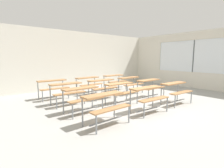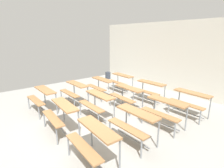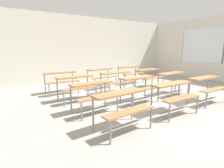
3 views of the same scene
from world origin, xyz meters
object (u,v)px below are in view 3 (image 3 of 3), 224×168
(desk_bench_r0c2, at_px, (207,84))
(desk_bench_r3c1, at_px, (101,74))
(desk_bench_r1c1, at_px, (139,83))
(desk_bench_r0c1, at_px, (175,91))
(desk_bench_r1c2, at_px, (174,78))
(desk_bench_r2c0, at_px, (76,83))
(desk_bench_r3c2, at_px, (131,71))
(desk_bench_r1c0, at_px, (94,90))
(desk_bench_r3c0, at_px, (61,77))
(desk_bench_r2c1, at_px, (117,78))
(desk_bench_r0c0, at_px, (122,102))
(desk_bench_r2c2, at_px, (149,74))

(desk_bench_r0c2, distance_m, desk_bench_r3c1, 3.72)
(desk_bench_r0c2, xyz_separation_m, desk_bench_r1c1, (-1.57, 1.14, 0.00))
(desk_bench_r0c1, relative_size, desk_bench_r1c2, 1.01)
(desk_bench_r2c0, relative_size, desk_bench_r3c2, 1.00)
(desk_bench_r1c0, xyz_separation_m, desk_bench_r3c0, (-0.06, 2.26, 0.00))
(desk_bench_r1c0, distance_m, desk_bench_r2c1, 1.90)
(desk_bench_r1c1, xyz_separation_m, desk_bench_r3c1, (0.08, 2.27, 0.00))
(desk_bench_r0c2, height_order, desk_bench_r2c0, same)
(desk_bench_r1c2, relative_size, desk_bench_r3c0, 1.00)
(desk_bench_r0c2, distance_m, desk_bench_r3c0, 4.63)
(desk_bench_r0c0, bearing_deg, desk_bench_r1c2, 17.45)
(desk_bench_r0c1, xyz_separation_m, desk_bench_r3c1, (0.01, 3.41, 0.00))
(desk_bench_r0c0, relative_size, desk_bench_r0c1, 1.00)
(desk_bench_r3c0, bearing_deg, desk_bench_r1c2, -35.78)
(desk_bench_r1c2, xyz_separation_m, desk_bench_r2c1, (-1.51, 1.19, 0.00))
(desk_bench_r2c0, xyz_separation_m, desk_bench_r2c2, (3.03, -0.03, 0.00))
(desk_bench_r0c2, distance_m, desk_bench_r3c2, 3.44)
(desk_bench_r0c0, height_order, desk_bench_r2c0, same)
(desk_bench_r3c0, bearing_deg, desk_bench_r3c2, 1.29)
(desk_bench_r2c0, bearing_deg, desk_bench_r2c2, -0.43)
(desk_bench_r3c1, bearing_deg, desk_bench_r3c0, 176.32)
(desk_bench_r1c2, xyz_separation_m, desk_bench_r3c1, (-1.48, 2.30, 0.00))
(desk_bench_r2c2, xyz_separation_m, desk_bench_r3c2, (0.07, 1.18, 0.00))
(desk_bench_r1c0, height_order, desk_bench_r1c1, same)
(desk_bench_r0c0, height_order, desk_bench_r3c0, same)
(desk_bench_r2c0, distance_m, desk_bench_r2c2, 3.03)
(desk_bench_r1c1, xyz_separation_m, desk_bench_r3c2, (1.63, 2.30, 0.00))
(desk_bench_r1c2, bearing_deg, desk_bench_r0c0, -161.71)
(desk_bench_r0c1, relative_size, desk_bench_r0c2, 1.00)
(desk_bench_r1c0, height_order, desk_bench_r2c1, same)
(desk_bench_r0c1, bearing_deg, desk_bench_r3c1, 92.45)
(desk_bench_r0c2, height_order, desk_bench_r3c0, same)
(desk_bench_r2c2, bearing_deg, desk_bench_r3c0, 156.63)
(desk_bench_r3c0, xyz_separation_m, desk_bench_r3c1, (1.62, -0.02, 0.00))
(desk_bench_r0c2, relative_size, desk_bench_r1c0, 1.00)
(desk_bench_r3c2, bearing_deg, desk_bench_r3c0, -179.50)
(desk_bench_r0c0, bearing_deg, desk_bench_r0c1, -3.25)
(desk_bench_r1c2, height_order, desk_bench_r3c2, same)
(desk_bench_r1c0, distance_m, desk_bench_r3c1, 2.74)
(desk_bench_r3c0, relative_size, desk_bench_r3c1, 0.98)
(desk_bench_r2c0, distance_m, desk_bench_r3c0, 1.14)
(desk_bench_r0c2, height_order, desk_bench_r1c1, same)
(desk_bench_r0c1, bearing_deg, desk_bench_r1c2, 39.56)
(desk_bench_r0c0, xyz_separation_m, desk_bench_r1c0, (0.01, 1.14, 0.00))
(desk_bench_r1c1, bearing_deg, desk_bench_r3c2, 54.44)
(desk_bench_r2c2, distance_m, desk_bench_r3c1, 1.88)
(desk_bench_r0c2, bearing_deg, desk_bench_r2c1, 125.66)
(desk_bench_r3c0, bearing_deg, desk_bench_r1c1, -54.97)
(desk_bench_r1c2, bearing_deg, desk_bench_r0c1, -144.41)
(desk_bench_r0c0, distance_m, desk_bench_r2c0, 2.26)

